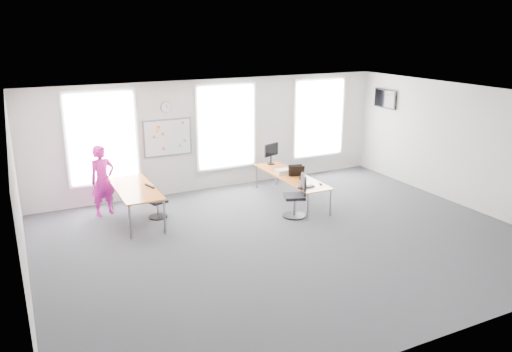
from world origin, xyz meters
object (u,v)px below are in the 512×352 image
desk_left (135,190)px  chair_left (156,203)px  headphones (303,178)px  chair_right (297,198)px  desk_right (291,177)px  keyboard (306,187)px  person (103,180)px  monitor (271,152)px

desk_left → chair_left: bearing=-9.1°
chair_left → headphones: (3.52, -0.78, 0.36)m
desk_left → chair_right: chair_right is taller
desk_right → chair_left: 3.47m
desk_left → keyboard: (3.70, -1.45, -0.03)m
person → chair_left: bearing=-53.2°
chair_left → monitor: (3.50, 0.83, 0.66)m
person → headphones: 4.81m
desk_left → person: size_ratio=1.27×
chair_left → person: size_ratio=0.49×
monitor → person: bearing=160.8°
headphones → monitor: 1.64m
chair_left → headphones: 3.63m
desk_left → keyboard: bearing=-21.3°
desk_right → monitor: size_ratio=4.80×
desk_left → monitor: (3.93, 0.76, 0.31)m
chair_left → person: bearing=36.3°
chair_left → monitor: bearing=-93.2°
desk_left → headphones: size_ratio=13.37×
desk_left → headphones: desk_left is taller
desk_left → keyboard: desk_left is taller
person → desk_left: bearing=-66.1°
desk_right → person: (-4.46, 1.13, 0.21)m
chair_right → desk_left: bearing=-91.6°
desk_right → keyboard: (-0.17, -1.02, 0.05)m
headphones → person: bearing=158.9°
keyboard → desk_left: bearing=145.9°
desk_right → headphones: headphones is taller
desk_right → headphones: bearing=-78.8°
chair_left → monitor: 3.66m
keyboard → headphones: size_ratio=2.69×
person → headphones: person is taller
person → keyboard: size_ratio=3.90×
desk_right → person: 4.61m
chair_left → keyboard: size_ratio=1.93×
desk_right → chair_left: bearing=174.1°
desk_left → keyboard: 3.97m
keyboard → monitor: bearing=71.3°
desk_right → keyboard: 1.04m
desk_right → person: person is taller
monitor → keyboard: bearing=-115.8°
chair_right → headphones: 0.83m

